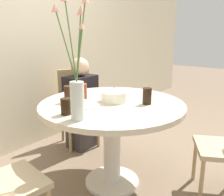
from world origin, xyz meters
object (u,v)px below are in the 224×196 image
flower_vase (76,77)px  drink_glass_2 (68,94)px  chair_left_flank (77,103)px  drink_glass_0 (83,91)px  birthday_cake (114,96)px  side_plate (87,106)px  drink_glass_4 (147,96)px  person_boy (81,107)px  drink_glass_1 (74,90)px  drink_glass_3 (66,106)px

flower_vase → drink_glass_2: flower_vase is taller
chair_left_flank → drink_glass_0: (-0.49, -0.59, 0.32)m
drink_glass_0 → birthday_cake: bearing=-72.6°
flower_vase → drink_glass_2: (0.25, 0.36, -0.21)m
side_plate → drink_glass_4: size_ratio=1.50×
person_boy → birthday_cake: bearing=-114.8°
flower_vase → person_boy: flower_vase is taller
chair_left_flank → drink_glass_1: (-0.46, -0.45, 0.31)m
drink_glass_1 → birthday_cake: bearing=-82.6°
birthday_cake → drink_glass_4: size_ratio=1.66×
drink_glass_2 → drink_glass_4: 0.65m
side_plate → birthday_cake: bearing=-18.9°
drink_glass_2 → flower_vase: bearing=-124.9°
drink_glass_4 → drink_glass_3: bearing=150.7°
flower_vase → drink_glass_0: flower_vase is taller
drink_glass_0 → drink_glass_3: size_ratio=1.12×
drink_glass_3 → drink_glass_4: (0.58, -0.32, 0.01)m
drink_glass_1 → drink_glass_3: 0.55m
person_boy → drink_glass_0: bearing=-133.5°
side_plate → drink_glass_1: 0.38m
drink_glass_2 → chair_left_flank: bearing=41.4°
flower_vase → drink_glass_1: 0.69m
birthday_cake → drink_glass_0: 0.29m
drink_glass_1 → drink_glass_3: drink_glass_3 is taller
flower_vase → side_plate: 0.40m
birthday_cake → drink_glass_3: (-0.47, 0.07, 0.01)m
side_plate → drink_glass_0: (0.15, 0.19, 0.06)m
drink_glass_1 → drink_glass_2: drink_glass_2 is taller
chair_left_flank → flower_vase: size_ratio=1.09×
drink_glass_3 → person_boy: person_boy is taller
chair_left_flank → birthday_cake: size_ratio=4.04×
flower_vase → drink_glass_4: flower_vase is taller
drink_glass_0 → person_boy: 0.69m
drink_glass_4 → person_boy: bearing=76.7°
flower_vase → drink_glass_3: size_ratio=6.94×
chair_left_flank → drink_glass_4: 1.21m
side_plate → flower_vase: bearing=-149.4°
drink_glass_3 → drink_glass_1: bearing=39.6°
birthday_cake → side_plate: birthday_cake is taller
drink_glass_1 → drink_glass_3: size_ratio=0.88×
chair_left_flank → person_boy: (-0.07, -0.14, -0.00)m
birthday_cake → drink_glass_1: birthday_cake is taller
drink_glass_2 → person_boy: (0.58, 0.43, -0.33)m
drink_glass_0 → drink_glass_2: bearing=175.1°
chair_left_flank → person_boy: person_boy is taller
drink_glass_0 → person_boy: person_boy is taller
birthday_cake → side_plate: size_ratio=1.11×
drink_glass_2 → person_boy: size_ratio=0.13×
drink_glass_0 → drink_glass_1: 0.14m
side_plate → drink_glass_2: size_ratio=1.45×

